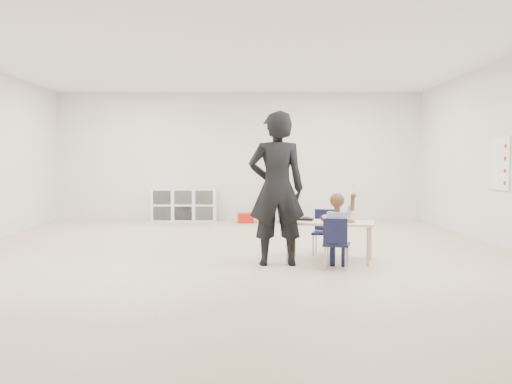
{
  "coord_description": "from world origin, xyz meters",
  "views": [
    {
      "loc": [
        0.3,
        -7.46,
        1.24
      ],
      "look_at": [
        0.34,
        0.05,
        0.85
      ],
      "focal_mm": 38.0,
      "sensor_mm": 36.0,
      "label": 1
    }
  ],
  "objects_px": {
    "table": "(329,241)",
    "adult": "(277,189)",
    "child": "(337,229)",
    "chair_near": "(337,243)",
    "cubby_shelf": "(184,205)"
  },
  "relations": [
    {
      "from": "chair_near",
      "to": "cubby_shelf",
      "type": "relative_size",
      "value": 0.44
    },
    {
      "from": "chair_near",
      "to": "adult",
      "type": "distance_m",
      "value": 0.98
    },
    {
      "from": "cubby_shelf",
      "to": "chair_near",
      "type": "bearing_deg",
      "value": -65.41
    },
    {
      "from": "table",
      "to": "adult",
      "type": "distance_m",
      "value": 1.0
    },
    {
      "from": "adult",
      "to": "chair_near",
      "type": "bearing_deg",
      "value": 155.93
    },
    {
      "from": "child",
      "to": "cubby_shelf",
      "type": "distance_m",
      "value": 5.96
    },
    {
      "from": "table",
      "to": "child",
      "type": "bearing_deg",
      "value": -73.24
    },
    {
      "from": "chair_near",
      "to": "child",
      "type": "height_order",
      "value": "child"
    },
    {
      "from": "table",
      "to": "child",
      "type": "distance_m",
      "value": 0.57
    },
    {
      "from": "chair_near",
      "to": "cubby_shelf",
      "type": "height_order",
      "value": "cubby_shelf"
    },
    {
      "from": "table",
      "to": "chair_near",
      "type": "xyz_separation_m",
      "value": [
        0.01,
        -0.52,
        0.05
      ]
    },
    {
      "from": "child",
      "to": "adult",
      "type": "relative_size",
      "value": 0.51
    },
    {
      "from": "child",
      "to": "adult",
      "type": "bearing_deg",
      "value": 174.56
    },
    {
      "from": "child",
      "to": "adult",
      "type": "xyz_separation_m",
      "value": [
        -0.7,
        0.27,
        0.46
      ]
    },
    {
      "from": "child",
      "to": "cubby_shelf",
      "type": "xyz_separation_m",
      "value": [
        -2.48,
        5.42,
        -0.13
      ]
    }
  ]
}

